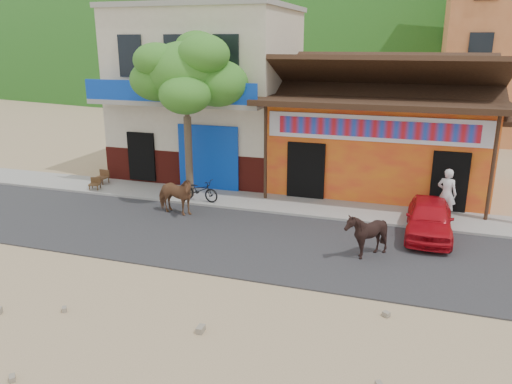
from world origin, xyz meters
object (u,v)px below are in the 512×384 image
red_car (429,218)px  pedestrian (447,194)px  cow_tan (175,195)px  cow_dark (366,234)px  tree (187,117)px  cafe_chair_right (101,172)px  scooter (199,190)px  cafe_chair_left (94,179)px

red_car → pedestrian: pedestrian is taller
cow_tan → cow_dark: bearing=-93.7°
tree → cafe_chair_right: bearing=174.5°
red_car → scooter: 8.03m
cow_dark → red_car: 2.75m
pedestrian → cafe_chair_right: pedestrian is taller
red_car → tree: bearing=172.1°
pedestrian → cafe_chair_left: 13.08m
red_car → scooter: (-7.99, 0.79, -0.09)m
scooter → cafe_chair_left: (-4.56, 0.06, 0.02)m
cow_dark → cafe_chair_left: 11.31m
cafe_chair_left → tree: bearing=-10.9°
tree → cow_tan: tree is taller
red_car → cafe_chair_right: 12.89m
tree → cafe_chair_left: tree is taller
cow_tan → scooter: cow_tan is taller
red_car → pedestrian: (0.51, 1.57, 0.36)m
cow_tan → red_car: bearing=-76.0°
scooter → cafe_chair_right: size_ratio=1.51×
red_car → cow_dark: bearing=-126.6°
cafe_chair_left → red_car: bearing=-20.7°
cafe_chair_left → cow_tan: bearing=-35.7°
cow_dark → red_car: cow_dark is taller
cafe_chair_left → cafe_chair_right: cafe_chair_right is taller
cow_dark → red_car: (1.66, 2.20, -0.09)m
pedestrian → cafe_chair_left: bearing=18.9°
cow_tan → cafe_chair_left: cow_tan is taller
cow_dark → red_car: bearing=136.8°
cafe_chair_right → pedestrian: bearing=3.6°
cow_dark → scooter: (-6.33, 2.98, -0.18)m
cow_tan → cafe_chair_right: cow_tan is taller
pedestrian → cow_tan: bearing=29.7°
scooter → cow_tan: bearing=175.6°
cow_tan → pedestrian: bearing=-66.2°
cow_tan → cafe_chair_left: size_ratio=1.87×
scooter → cow_dark: bearing=-108.5°
pedestrian → cafe_chair_left: size_ratio=2.00×
red_car → cafe_chair_right: size_ratio=3.30×
cow_tan → cafe_chair_left: (-4.28, 1.46, -0.16)m
red_car → scooter: size_ratio=2.18×
cow_tan → red_car: cow_tan is taller
cafe_chair_right → tree: bearing=-1.5°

